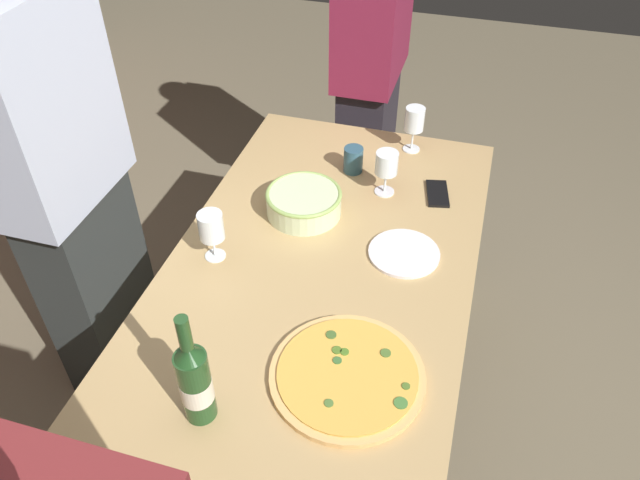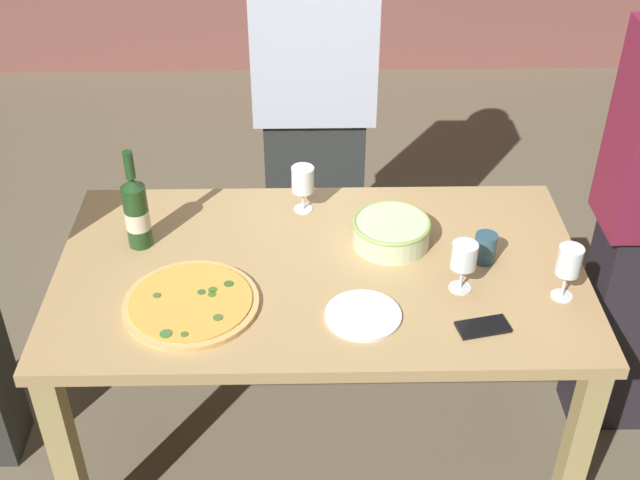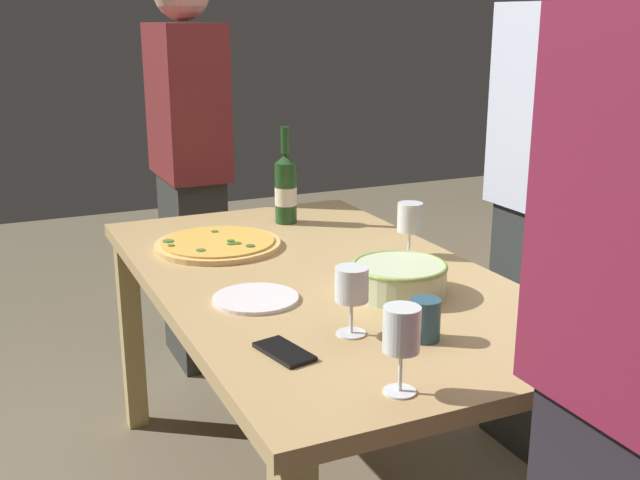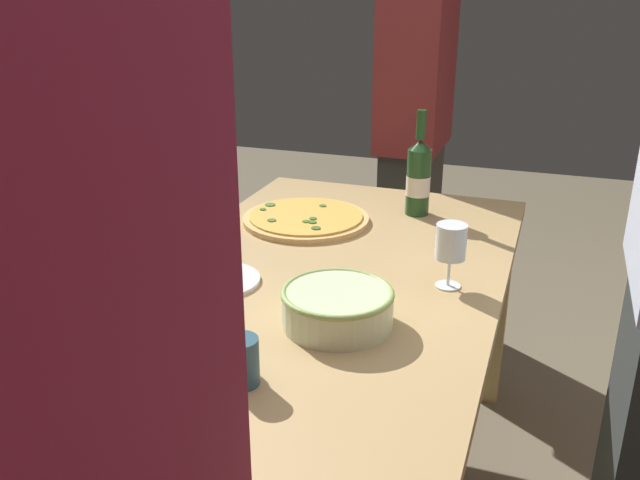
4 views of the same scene
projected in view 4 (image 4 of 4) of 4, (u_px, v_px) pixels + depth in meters
name	position (u px, v px, depth m)	size (l,w,h in m)	color
dining_table	(320.00, 309.00, 1.76)	(1.60, 0.90, 0.75)	tan
pizza	(306.00, 218.00, 2.10)	(0.39, 0.39, 0.03)	#E4B067
serving_bowl	(337.00, 306.00, 1.47)	(0.25, 0.25, 0.08)	beige
wine_bottle	(418.00, 177.00, 2.13)	(0.08, 0.08, 0.33)	#1E441E
wine_glass_near_pizza	(451.00, 243.00, 1.63)	(0.07, 0.07, 0.16)	white
wine_glass_by_bottle	(199.00, 299.00, 1.36)	(0.08, 0.08, 0.16)	white
wine_glass_far_left	(90.00, 361.00, 1.12)	(0.07, 0.07, 0.17)	white
cup_amber	(241.00, 361.00, 1.26)	(0.07, 0.07, 0.09)	#2B5264
side_plate	(217.00, 280.00, 1.69)	(0.22, 0.22, 0.01)	white
cell_phone	(120.00, 338.00, 1.42)	(0.07, 0.14, 0.01)	black
person_guest_right	(413.00, 141.00, 2.77)	(0.43, 0.24, 1.64)	#30322E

